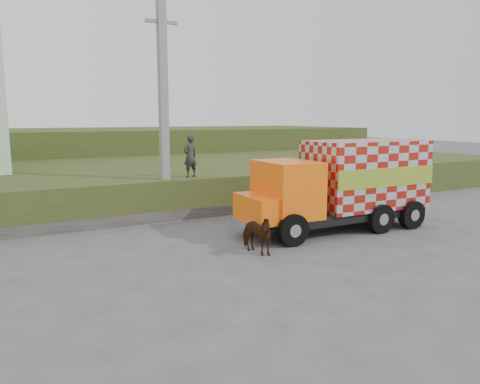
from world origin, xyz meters
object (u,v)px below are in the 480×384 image
utility_pole (164,110)px  cow (255,234)px  cargo_truck (344,184)px  pedestrian (190,156)px

utility_pole → cow: (0.61, -5.67, -3.51)m
utility_pole → cargo_truck: utility_pole is taller
utility_pole → cargo_truck: bearing=-43.8°
cow → pedestrian: pedestrian is taller
cow → pedestrian: (0.50, 5.87, 1.76)m
cargo_truck → pedestrian: size_ratio=4.15×
cargo_truck → pedestrian: (-3.65, 4.77, 0.76)m
utility_pole → cargo_truck: size_ratio=1.17×
pedestrian → utility_pole: bearing=-3.2°
utility_pole → pedestrian: utility_pole is taller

